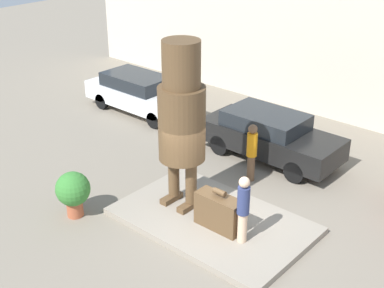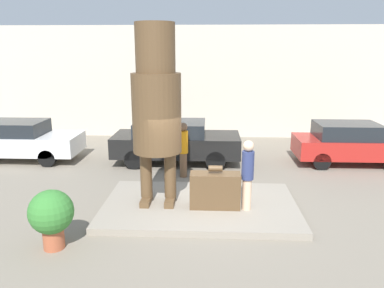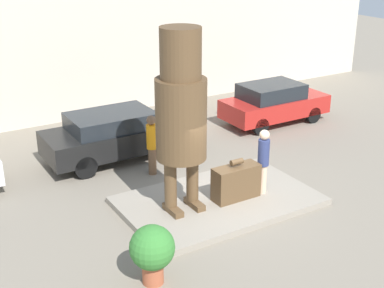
{
  "view_description": "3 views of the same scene",
  "coord_description": "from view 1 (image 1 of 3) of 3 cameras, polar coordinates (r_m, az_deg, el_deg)",
  "views": [
    {
      "loc": [
        7.41,
        -9.31,
        8.0
      ],
      "look_at": [
        -0.74,
        0.02,
        2.09
      ],
      "focal_mm": 50.0,
      "sensor_mm": 36.0,
      "label": 1
    },
    {
      "loc": [
        0.23,
        -9.19,
        4.1
      ],
      "look_at": [
        -0.2,
        -0.22,
        1.84
      ],
      "focal_mm": 35.0,
      "sensor_mm": 36.0,
      "label": 2
    },
    {
      "loc": [
        -7.1,
        -10.41,
        6.7
      ],
      "look_at": [
        -0.72,
        0.16,
        1.8
      ],
      "focal_mm": 50.0,
      "sensor_mm": 36.0,
      "label": 3
    }
  ],
  "objects": [
    {
      "name": "statue_figure",
      "position": [
        13.64,
        -1.1,
        3.3
      ],
      "size": [
        1.24,
        1.24,
        4.57
      ],
      "color": "brown",
      "rests_on": "pedestal"
    },
    {
      "name": "giant_suitcase",
      "position": [
        13.63,
        2.9,
        -7.24
      ],
      "size": [
        1.27,
        0.49,
        1.11
      ],
      "color": "brown",
      "rests_on": "pedestal"
    },
    {
      "name": "worker_hivis",
      "position": [
        15.96,
        6.39,
        -0.67
      ],
      "size": [
        0.31,
        0.31,
        1.83
      ],
      "color": "brown",
      "rests_on": "ground_plane"
    },
    {
      "name": "ground_plane",
      "position": [
        14.33,
        2.2,
        -8.45
      ],
      "size": [
        60.0,
        60.0,
        0.0
      ],
      "primitive_type": "plane",
      "color": "gray"
    },
    {
      "name": "tourist",
      "position": [
        12.9,
        5.48,
        -6.7
      ],
      "size": [
        0.3,
        0.3,
        1.79
      ],
      "color": "beige",
      "rests_on": "pedestal"
    },
    {
      "name": "planter_pot",
      "position": [
        14.58,
        -12.57,
        -4.89
      ],
      "size": [
        0.93,
        0.93,
        1.3
      ],
      "color": "#AD5638",
      "rests_on": "ground_plane"
    },
    {
      "name": "building_backdrop",
      "position": [
        20.32,
        18.44,
        8.79
      ],
      "size": [
        28.0,
        0.6,
        5.2
      ],
      "color": "beige",
      "rests_on": "ground_plane"
    },
    {
      "name": "parked_car_black",
      "position": [
        17.44,
        8.25,
        0.98
      ],
      "size": [
        4.63,
        1.86,
        1.56
      ],
      "color": "black",
      "rests_on": "ground_plane"
    },
    {
      "name": "parked_car_white",
      "position": [
        21.13,
        -5.58,
        5.46
      ],
      "size": [
        4.76,
        1.74,
        1.51
      ],
      "color": "silver",
      "rests_on": "ground_plane"
    },
    {
      "name": "pedestal",
      "position": [
        14.28,
        2.21,
        -8.16
      ],
      "size": [
        5.07,
        3.19,
        0.17
      ],
      "color": "gray",
      "rests_on": "ground_plane"
    }
  ]
}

